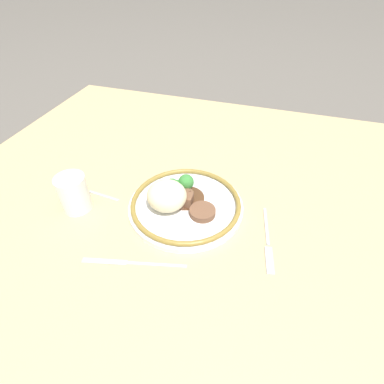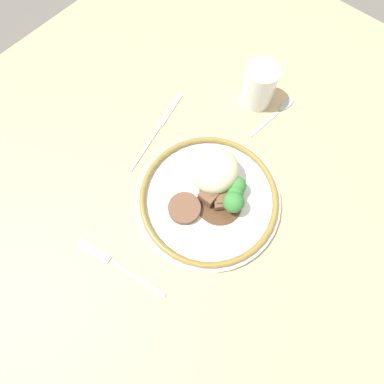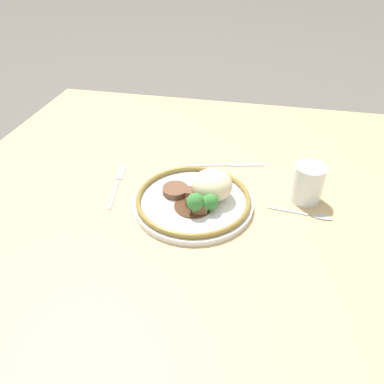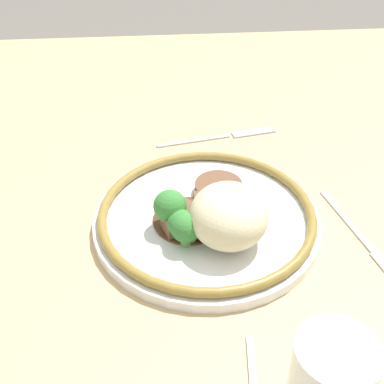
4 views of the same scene
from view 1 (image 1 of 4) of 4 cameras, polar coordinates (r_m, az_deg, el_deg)
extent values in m
plane|color=#5B5651|center=(0.77, -2.11, -4.91)|extent=(8.00, 8.00, 0.00)
cube|color=tan|center=(0.76, -2.14, -3.93)|extent=(1.30, 1.25, 0.04)
cylinder|color=white|center=(0.74, -1.22, -2.86)|extent=(0.28, 0.28, 0.01)
torus|color=olive|center=(0.73, -1.23, -2.14)|extent=(0.27, 0.27, 0.01)
ellipsoid|color=beige|center=(0.71, -4.83, -0.72)|extent=(0.09, 0.09, 0.07)
cylinder|color=brown|center=(0.70, 2.01, -3.80)|extent=(0.06, 0.06, 0.02)
cylinder|color=#51331E|center=(0.75, -1.00, -1.09)|extent=(0.09, 0.09, 0.00)
cube|color=brown|center=(0.73, -1.03, -1.37)|extent=(0.03, 0.03, 0.03)
cube|color=brown|center=(0.74, -0.83, -0.44)|extent=(0.03, 0.03, 0.02)
cube|color=brown|center=(0.72, -2.35, -1.58)|extent=(0.03, 0.03, 0.03)
cube|color=brown|center=(0.75, -1.97, -0.18)|extent=(0.04, 0.04, 0.03)
cube|color=brown|center=(0.76, -1.91, 0.72)|extent=(0.04, 0.04, 0.03)
cylinder|color=#669E51|center=(0.76, -0.86, 0.49)|extent=(0.01, 0.01, 0.02)
sphere|color=#387F38|center=(0.75, -0.88, 1.87)|extent=(0.04, 0.04, 0.04)
cylinder|color=#669E51|center=(0.76, -2.83, 0.11)|extent=(0.01, 0.01, 0.01)
sphere|color=#387F38|center=(0.75, -2.87, 1.13)|extent=(0.03, 0.03, 0.03)
cylinder|color=#669E51|center=(0.76, -3.79, 0.14)|extent=(0.01, 0.01, 0.01)
sphere|color=#387F38|center=(0.75, -3.86, 1.29)|extent=(0.04, 0.04, 0.04)
cylinder|color=#669E51|center=(0.76, -3.68, -0.29)|extent=(0.01, 0.01, 0.01)
sphere|color=#387F38|center=(0.75, -3.74, 0.70)|extent=(0.03, 0.03, 0.03)
cylinder|color=orange|center=(0.78, -21.29, -1.23)|extent=(0.06, 0.06, 0.06)
cylinder|color=white|center=(0.77, -21.61, -0.22)|extent=(0.07, 0.07, 0.09)
cube|color=#ADADB2|center=(0.72, 13.94, -6.33)|extent=(0.03, 0.11, 0.00)
cube|color=#ADADB2|center=(0.66, 14.53, -12.46)|extent=(0.03, 0.07, 0.00)
cube|color=#ADADB2|center=(0.64, -6.91, -13.57)|extent=(0.13, 0.04, 0.00)
cube|color=#ADADB2|center=(0.66, -16.29, -12.58)|extent=(0.09, 0.03, 0.00)
cube|color=#ADADB2|center=(0.81, -16.45, -0.72)|extent=(0.09, 0.02, 0.00)
ellipsoid|color=#ADADB2|center=(0.85, -20.56, 0.67)|extent=(0.05, 0.02, 0.01)
camera|label=2|loc=(0.61, 23.45, 42.67)|focal=28.00mm
camera|label=3|loc=(1.22, 3.49, 42.24)|focal=35.00mm
camera|label=4|loc=(0.88, -38.02, 28.94)|focal=50.00mm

